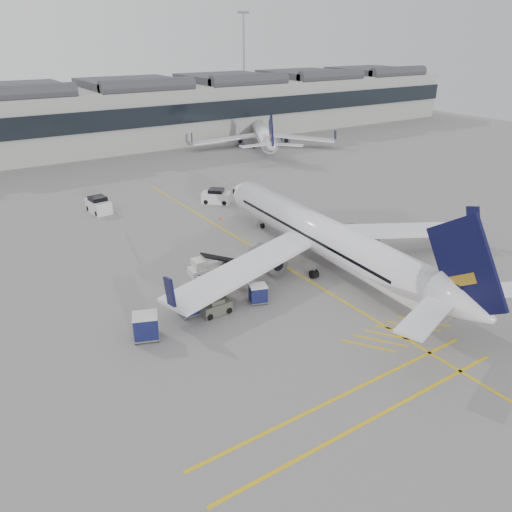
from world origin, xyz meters
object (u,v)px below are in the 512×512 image
ramp_agent_a (235,277)px  belt_loader (209,267)px  airliner_main (325,237)px  baggage_cart_a (189,304)px  pushback_tug (215,307)px  ramp_agent_b (251,269)px

ramp_agent_a → belt_loader: bearing=79.0°
airliner_main → baggage_cart_a: size_ratio=21.64×
ramp_agent_a → pushback_tug: 4.72m
ramp_agent_a → pushback_tug: (-3.65, -2.97, -0.36)m
airliner_main → belt_loader: bearing=159.3°
airliner_main → ramp_agent_a: airliner_main is taller
belt_loader → pushback_tug: size_ratio=2.05×
airliner_main → pushback_tug: bearing=-167.1°
airliner_main → ramp_agent_a: size_ratio=19.61×
airliner_main → ramp_agent_b: airliner_main is taller
belt_loader → ramp_agent_a: (0.53, -3.72, 0.37)m
airliner_main → baggage_cart_a: airliner_main is taller
airliner_main → pushback_tug: 13.51m
belt_loader → pushback_tug: bearing=-111.0°
baggage_cart_a → ramp_agent_a: 5.81m
ramp_agent_b → pushback_tug: ramp_agent_b is taller
belt_loader → pushback_tug: (-3.12, -6.69, 0.01)m
ramp_agent_a → pushback_tug: ramp_agent_a is taller
airliner_main → belt_loader: (-10.01, 4.51, -2.35)m
ramp_agent_a → pushback_tug: bearing=-160.0°
pushback_tug → ramp_agent_a: bearing=38.0°
baggage_cart_a → pushback_tug: baggage_cart_a is taller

